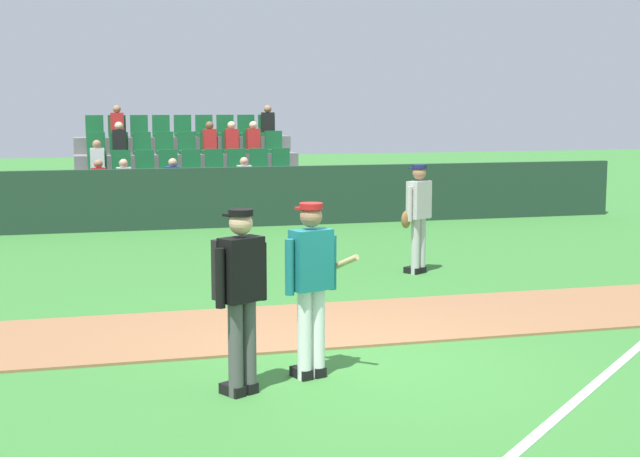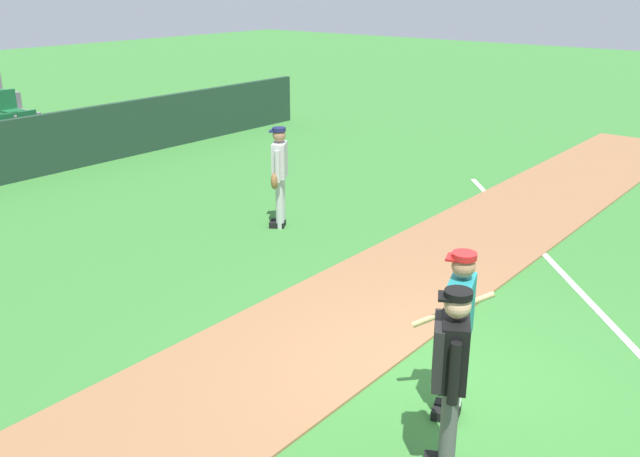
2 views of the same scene
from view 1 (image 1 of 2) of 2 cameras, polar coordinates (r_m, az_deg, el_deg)
name	(u,v)px [view 1 (image 1 of 2)]	position (r m, az deg, el deg)	size (l,w,h in m)	color
ground_plane	(348,365)	(9.69, 1.76, -8.52)	(80.00, 80.00, 0.00)	#387A33
infield_dirt_path	(307,325)	(11.32, -0.81, -6.04)	(28.00, 2.27, 0.03)	#936642
foul_line_chalk	(627,357)	(10.50, 18.61, -7.60)	(12.00, 0.10, 0.01)	white
dugout_fence	(203,198)	(20.30, -7.30, 1.90)	(20.00, 0.16, 1.34)	#1E3828
stadium_bleachers	(190,185)	(22.56, -8.12, 2.69)	(5.55, 3.80, 2.70)	slate
batter_teal_jersey	(311,283)	(9.02, -0.54, -3.40)	(0.74, 0.68, 1.76)	white
umpire_home_plate	(240,290)	(8.53, -5.00, -3.86)	(0.54, 0.45, 1.76)	#4C4C4C
runner_grey_jersey	(418,214)	(14.74, 6.12, 0.88)	(0.63, 0.44, 1.76)	#B2B2B2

